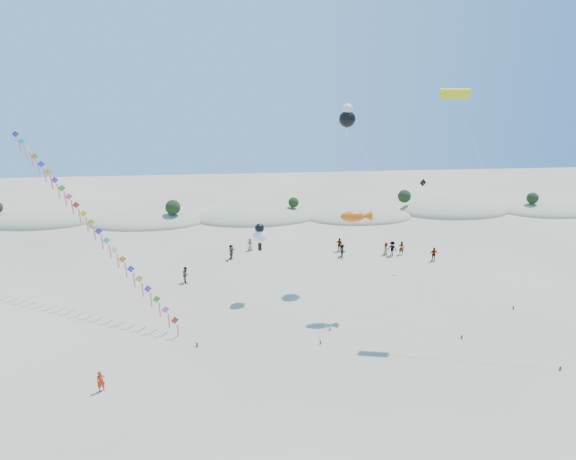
{
  "coord_description": "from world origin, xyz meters",
  "views": [
    {
      "loc": [
        -1.7,
        -25.83,
        21.08
      ],
      "look_at": [
        2.13,
        14.0,
        8.06
      ],
      "focal_mm": 30.0,
      "sensor_mm": 36.0,
      "label": 1
    }
  ],
  "objects_px": {
    "flyer_foreground": "(101,381)",
    "fish_kite": "(356,217)",
    "parafoil_kite": "(457,99)",
    "kite_train": "(88,220)"
  },
  "relations": [
    {
      "from": "kite_train",
      "to": "fish_kite",
      "type": "height_order",
      "value": "kite_train"
    },
    {
      "from": "fish_kite",
      "to": "parafoil_kite",
      "type": "distance_m",
      "value": 12.59
    },
    {
      "from": "kite_train",
      "to": "fish_kite",
      "type": "xyz_separation_m",
      "value": [
        24.21,
        -4.22,
        0.86
      ]
    },
    {
      "from": "flyer_foreground",
      "to": "fish_kite",
      "type": "bearing_deg",
      "value": -2.46
    },
    {
      "from": "parafoil_kite",
      "to": "fish_kite",
      "type": "bearing_deg",
      "value": 166.51
    },
    {
      "from": "flyer_foreground",
      "to": "kite_train",
      "type": "bearing_deg",
      "value": 76.12
    },
    {
      "from": "fish_kite",
      "to": "parafoil_kite",
      "type": "xyz_separation_m",
      "value": [
        7.3,
        -1.75,
        10.11
      ]
    },
    {
      "from": "kite_train",
      "to": "fish_kite",
      "type": "relative_size",
      "value": 2.03
    },
    {
      "from": "fish_kite",
      "to": "parafoil_kite",
      "type": "height_order",
      "value": "parafoil_kite"
    },
    {
      "from": "kite_train",
      "to": "flyer_foreground",
      "type": "bearing_deg",
      "value": -74.18
    }
  ]
}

